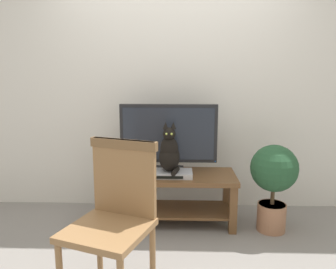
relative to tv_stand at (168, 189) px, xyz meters
name	(u,v)px	position (x,y,z in m)	size (l,w,h in m)	color
ground_plane	(172,257)	(0.05, -0.63, -0.34)	(12.00, 12.00, 0.00)	gray
back_wall	(174,77)	(0.05, 0.51, 1.06)	(7.00, 0.12, 2.80)	silver
tv_stand	(168,189)	(0.00, 0.00, 0.00)	(1.29, 0.52, 0.49)	brown
tv	(169,136)	(0.00, 0.11, 0.51)	(0.94, 0.20, 0.66)	black
media_box	(169,174)	(0.01, -0.07, 0.17)	(0.43, 0.23, 0.05)	#BCBCC1
cat	(169,153)	(0.01, -0.08, 0.38)	(0.20, 0.28, 0.47)	black
wooden_chair	(115,210)	(-0.30, -1.10, 0.25)	(0.61, 0.61, 1.02)	olive
book_stack	(121,170)	(-0.45, -0.05, 0.20)	(0.25, 0.18, 0.11)	#38664C
potted_plant	(274,178)	(0.96, -0.14, 0.17)	(0.43, 0.43, 0.81)	#9E6B4C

